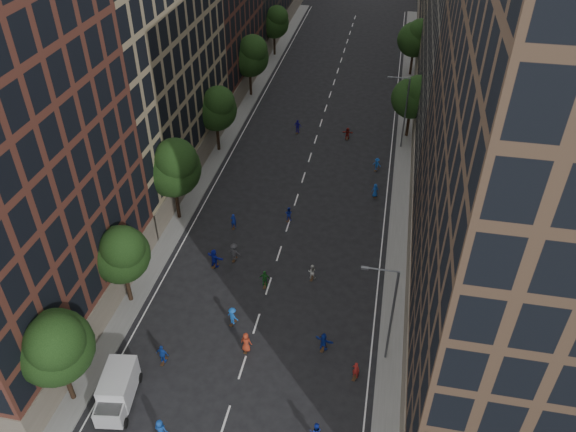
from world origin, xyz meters
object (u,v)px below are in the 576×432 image
object	(u,v)px
streetlamp_near	(389,311)
skater_2	(316,432)
streetlamp_far	(404,109)
cargo_van	(117,390)
skater_0	(161,430)

from	to	relation	value
streetlamp_near	skater_2	xyz separation A→B (m)	(-3.99, -7.79, -4.34)
streetlamp_near	skater_2	distance (m)	9.77
streetlamp_near	streetlamp_far	bearing A→B (deg)	90.00
skater_2	cargo_van	bearing A→B (deg)	-3.08
streetlamp_far	streetlamp_near	bearing A→B (deg)	-90.00
streetlamp_near	skater_2	bearing A→B (deg)	-117.14
streetlamp_far	cargo_van	xyz separation A→B (m)	(-18.18, -40.59, -3.87)
cargo_van	skater_0	size ratio (longest dim) A/B	2.65
cargo_van	streetlamp_far	bearing A→B (deg)	57.62
streetlamp_far	skater_0	xyz separation A→B (m)	(-14.16, -42.71, -4.25)
streetlamp_near	cargo_van	bearing A→B (deg)	-157.35
cargo_van	skater_2	bearing A→B (deg)	-9.07
streetlamp_far	skater_2	world-z (taller)	streetlamp_far
streetlamp_far	skater_2	size ratio (longest dim) A/B	5.44
streetlamp_near	cargo_van	xyz separation A→B (m)	(-18.18, -7.59, -3.87)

